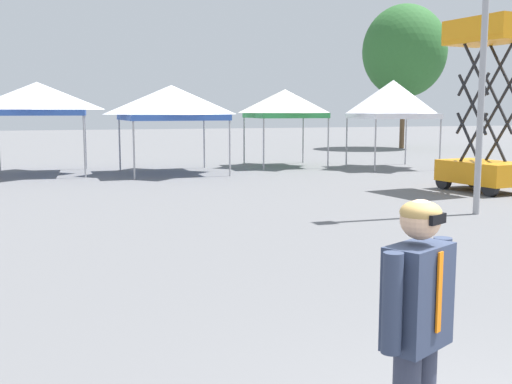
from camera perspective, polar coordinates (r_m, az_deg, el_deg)
canopy_tent_behind_right at (r=23.13m, az=-19.44°, el=8.08°), size 3.48×3.48×3.23m
canopy_tent_far_left at (r=22.41m, az=-7.76°, el=8.13°), size 3.52×3.52×3.13m
canopy_tent_left_of_center at (r=24.98m, az=2.67°, el=8.10°), size 2.84×2.84×3.07m
canopy_tent_far_right at (r=24.79m, az=12.45°, el=8.30°), size 2.97×2.97×3.40m
scissor_lift at (r=18.40m, az=20.18°, el=4.34°), size 1.69×2.47×4.73m
person_foreground at (r=3.77m, az=14.54°, el=-11.95°), size 0.59×0.40×1.78m
light_pole_near_lift at (r=14.41m, az=20.31°, el=15.19°), size 0.36×0.36×7.49m
tree_behind_tents_left at (r=37.85m, az=13.47°, el=12.46°), size 4.84×4.84×8.30m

